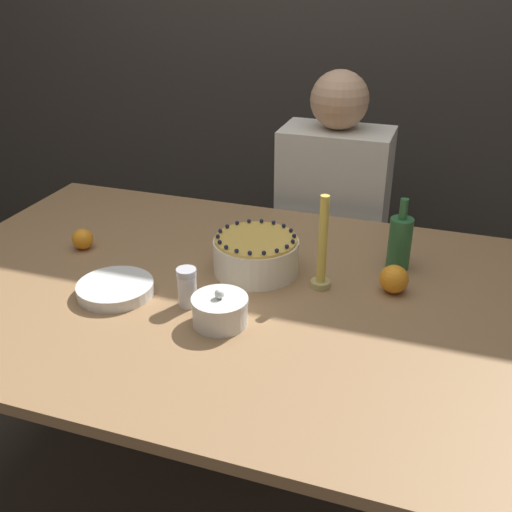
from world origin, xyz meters
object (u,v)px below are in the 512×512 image
candle (322,251)px  sugar_bowl (220,310)px  cake (256,255)px  bottle (400,242)px  person_man_blue_shirt (330,248)px  sugar_shaker (186,287)px

candle → sugar_bowl: bearing=-126.7°
cake → bottle: 0.41m
bottle → person_man_blue_shirt: size_ratio=0.18×
sugar_shaker → bottle: bottle is taller
cake → person_man_blue_shirt: 0.73m
candle → sugar_shaker: bearing=-146.3°
sugar_bowl → bottle: (0.38, 0.44, 0.04)m
person_man_blue_shirt → sugar_bowl: bearing=85.3°
candle → bottle: 0.26m
candle → person_man_blue_shirt: size_ratio=0.22×
cake → sugar_shaker: 0.26m
cake → sugar_shaker: (-0.11, -0.23, 0.00)m
bottle → person_man_blue_shirt: person_man_blue_shirt is taller
sugar_bowl → person_man_blue_shirt: person_man_blue_shirt is taller
sugar_bowl → candle: bearing=53.3°
sugar_shaker → candle: candle is taller
sugar_bowl → candle: candle is taller
sugar_shaker → candle: 0.37m
sugar_bowl → candle: 0.33m
cake → candle: bearing=-8.2°
sugar_bowl → person_man_blue_shirt: 0.99m
cake → sugar_shaker: cake is taller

